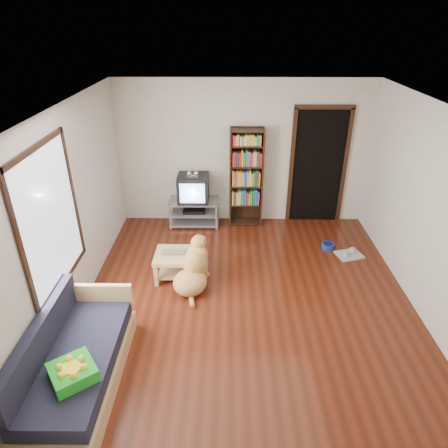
{
  "coord_description": "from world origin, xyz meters",
  "views": [
    {
      "loc": [
        -0.28,
        -4.4,
        3.51
      ],
      "look_at": [
        -0.33,
        0.56,
        0.9
      ],
      "focal_mm": 32.0,
      "sensor_mm": 36.0,
      "label": 1
    }
  ],
  "objects_px": {
    "crt_tv": "(193,187)",
    "coffee_table": "(174,261)",
    "laptop": "(173,254)",
    "bookshelf": "(246,173)",
    "tv_stand": "(194,211)",
    "grey_rag": "(349,255)",
    "sofa": "(76,363)",
    "green_cushion": "(73,372)",
    "dog": "(194,270)",
    "dog_bowl": "(328,246)"
  },
  "relations": [
    {
      "from": "crt_tv",
      "to": "coffee_table",
      "type": "relative_size",
      "value": 1.05
    },
    {
      "from": "laptop",
      "to": "bookshelf",
      "type": "relative_size",
      "value": 0.19
    },
    {
      "from": "laptop",
      "to": "tv_stand",
      "type": "height_order",
      "value": "tv_stand"
    },
    {
      "from": "grey_rag",
      "to": "tv_stand",
      "type": "xyz_separation_m",
      "value": [
        -2.62,
        1.08,
        0.25
      ]
    },
    {
      "from": "laptop",
      "to": "crt_tv",
      "type": "relative_size",
      "value": 0.58
    },
    {
      "from": "tv_stand",
      "to": "bookshelf",
      "type": "height_order",
      "value": "bookshelf"
    },
    {
      "from": "laptop",
      "to": "grey_rag",
      "type": "bearing_deg",
      "value": 10.08
    },
    {
      "from": "sofa",
      "to": "coffee_table",
      "type": "distance_m",
      "value": 2.1
    },
    {
      "from": "grey_rag",
      "to": "sofa",
      "type": "xyz_separation_m",
      "value": [
        -3.6,
        -2.55,
        0.25
      ]
    },
    {
      "from": "tv_stand",
      "to": "coffee_table",
      "type": "relative_size",
      "value": 1.64
    },
    {
      "from": "crt_tv",
      "to": "bookshelf",
      "type": "xyz_separation_m",
      "value": [
        0.95,
        0.07,
        0.26
      ]
    },
    {
      "from": "sofa",
      "to": "coffee_table",
      "type": "xyz_separation_m",
      "value": [
        0.8,
        1.94,
        0.02
      ]
    },
    {
      "from": "green_cushion",
      "to": "laptop",
      "type": "bearing_deg",
      "value": 36.68
    },
    {
      "from": "grey_rag",
      "to": "bookshelf",
      "type": "distance_m",
      "value": 2.27
    },
    {
      "from": "crt_tv",
      "to": "dog",
      "type": "bearing_deg",
      "value": -85.91
    },
    {
      "from": "dog_bowl",
      "to": "grey_rag",
      "type": "relative_size",
      "value": 0.55
    },
    {
      "from": "dog_bowl",
      "to": "sofa",
      "type": "bearing_deg",
      "value": -139.63
    },
    {
      "from": "laptop",
      "to": "sofa",
      "type": "xyz_separation_m",
      "value": [
        -0.8,
        -1.91,
        -0.15
      ]
    },
    {
      "from": "tv_stand",
      "to": "green_cushion",
      "type": "bearing_deg",
      "value": -102.12
    },
    {
      "from": "green_cushion",
      "to": "bookshelf",
      "type": "bearing_deg",
      "value": 29.56
    },
    {
      "from": "coffee_table",
      "to": "dog",
      "type": "distance_m",
      "value": 0.39
    },
    {
      "from": "grey_rag",
      "to": "dog",
      "type": "height_order",
      "value": "dog"
    },
    {
      "from": "laptop",
      "to": "tv_stand",
      "type": "bearing_deg",
      "value": 81.52
    },
    {
      "from": "sofa",
      "to": "coffee_table",
      "type": "height_order",
      "value": "sofa"
    },
    {
      "from": "tv_stand",
      "to": "coffee_table",
      "type": "bearing_deg",
      "value": -95.8
    },
    {
      "from": "grey_rag",
      "to": "bookshelf",
      "type": "height_order",
      "value": "bookshelf"
    },
    {
      "from": "sofa",
      "to": "dog",
      "type": "height_order",
      "value": "sofa"
    },
    {
      "from": "dog_bowl",
      "to": "coffee_table",
      "type": "relative_size",
      "value": 0.4
    },
    {
      "from": "coffee_table",
      "to": "bookshelf",
      "type": "bearing_deg",
      "value": 57.78
    },
    {
      "from": "crt_tv",
      "to": "bookshelf",
      "type": "bearing_deg",
      "value": 4.32
    },
    {
      "from": "crt_tv",
      "to": "coffee_table",
      "type": "distance_m",
      "value": 1.78
    },
    {
      "from": "crt_tv",
      "to": "coffee_table",
      "type": "xyz_separation_m",
      "value": [
        -0.17,
        -1.71,
        -0.46
      ]
    },
    {
      "from": "tv_stand",
      "to": "bookshelf",
      "type": "relative_size",
      "value": 0.5
    },
    {
      "from": "green_cushion",
      "to": "bookshelf",
      "type": "relative_size",
      "value": 0.22
    },
    {
      "from": "grey_rag",
      "to": "sofa",
      "type": "bearing_deg",
      "value": -144.64
    },
    {
      "from": "sofa",
      "to": "crt_tv",
      "type": "bearing_deg",
      "value": 75.07
    },
    {
      "from": "grey_rag",
      "to": "coffee_table",
      "type": "height_order",
      "value": "coffee_table"
    },
    {
      "from": "dog_bowl",
      "to": "bookshelf",
      "type": "bearing_deg",
      "value": 146.1
    },
    {
      "from": "dog_bowl",
      "to": "crt_tv",
      "type": "distance_m",
      "value": 2.57
    },
    {
      "from": "dog",
      "to": "crt_tv",
      "type": "bearing_deg",
      "value": 94.09
    },
    {
      "from": "dog_bowl",
      "to": "dog",
      "type": "height_order",
      "value": "dog"
    },
    {
      "from": "sofa",
      "to": "green_cushion",
      "type": "bearing_deg",
      "value": -69.26
    },
    {
      "from": "laptop",
      "to": "crt_tv",
      "type": "height_order",
      "value": "crt_tv"
    },
    {
      "from": "green_cushion",
      "to": "dog",
      "type": "xyz_separation_m",
      "value": [
        0.99,
        2.04,
        -0.21
      ]
    },
    {
      "from": "coffee_table",
      "to": "dog",
      "type": "relative_size",
      "value": 0.6
    },
    {
      "from": "tv_stand",
      "to": "coffee_table",
      "type": "xyz_separation_m",
      "value": [
        -0.17,
        -1.69,
        0.01
      ]
    },
    {
      "from": "laptop",
      "to": "bookshelf",
      "type": "height_order",
      "value": "bookshelf"
    },
    {
      "from": "laptop",
      "to": "tv_stand",
      "type": "xyz_separation_m",
      "value": [
        0.17,
        1.72,
        -0.14
      ]
    },
    {
      "from": "coffee_table",
      "to": "crt_tv",
      "type": "bearing_deg",
      "value": 84.27
    },
    {
      "from": "grey_rag",
      "to": "crt_tv",
      "type": "bearing_deg",
      "value": 157.23
    }
  ]
}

